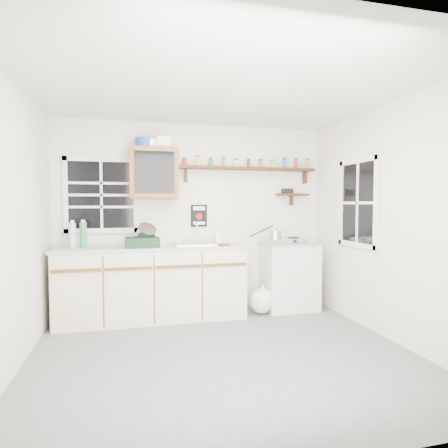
{
  "coord_description": "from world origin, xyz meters",
  "views": [
    {
      "loc": [
        -0.84,
        -3.39,
        1.43
      ],
      "look_at": [
        0.14,
        0.55,
        1.22
      ],
      "focal_mm": 30.0,
      "sensor_mm": 36.0,
      "label": 1
    }
  ],
  "objects_px": {
    "right_cabinet": "(289,276)",
    "hotplate": "(284,240)",
    "main_cabinet": "(153,282)",
    "upper_cabinet": "(154,173)",
    "dish_rack": "(143,239)",
    "spice_shelf": "(249,168)"
  },
  "relations": [
    {
      "from": "right_cabinet",
      "to": "hotplate",
      "type": "xyz_separation_m",
      "value": [
        -0.08,
        -0.02,
        0.49
      ]
    },
    {
      "from": "main_cabinet",
      "to": "upper_cabinet",
      "type": "distance_m",
      "value": 1.37
    },
    {
      "from": "main_cabinet",
      "to": "dish_rack",
      "type": "height_order",
      "value": "dish_rack"
    },
    {
      "from": "right_cabinet",
      "to": "hotplate",
      "type": "height_order",
      "value": "hotplate"
    },
    {
      "from": "upper_cabinet",
      "to": "hotplate",
      "type": "distance_m",
      "value": 1.94
    },
    {
      "from": "upper_cabinet",
      "to": "main_cabinet",
      "type": "bearing_deg",
      "value": -103.68
    },
    {
      "from": "right_cabinet",
      "to": "hotplate",
      "type": "distance_m",
      "value": 0.5
    },
    {
      "from": "spice_shelf",
      "to": "hotplate",
      "type": "xyz_separation_m",
      "value": [
        0.44,
        -0.21,
        -0.99
      ]
    },
    {
      "from": "main_cabinet",
      "to": "dish_rack",
      "type": "xyz_separation_m",
      "value": [
        -0.11,
        -0.11,
        0.55
      ]
    },
    {
      "from": "spice_shelf",
      "to": "hotplate",
      "type": "height_order",
      "value": "spice_shelf"
    },
    {
      "from": "upper_cabinet",
      "to": "dish_rack",
      "type": "bearing_deg",
      "value": -120.66
    },
    {
      "from": "main_cabinet",
      "to": "right_cabinet",
      "type": "bearing_deg",
      "value": 0.79
    },
    {
      "from": "right_cabinet",
      "to": "spice_shelf",
      "type": "bearing_deg",
      "value": 160.08
    },
    {
      "from": "dish_rack",
      "to": "spice_shelf",
      "type": "bearing_deg",
      "value": 9.87
    },
    {
      "from": "main_cabinet",
      "to": "upper_cabinet",
      "type": "xyz_separation_m",
      "value": [
        0.03,
        0.14,
        1.36
      ]
    },
    {
      "from": "right_cabinet",
      "to": "upper_cabinet",
      "type": "relative_size",
      "value": 1.4
    },
    {
      "from": "main_cabinet",
      "to": "hotplate",
      "type": "xyz_separation_m",
      "value": [
        1.76,
        0.01,
        0.48
      ]
    },
    {
      "from": "right_cabinet",
      "to": "hotplate",
      "type": "relative_size",
      "value": 1.6
    },
    {
      "from": "upper_cabinet",
      "to": "dish_rack",
      "type": "xyz_separation_m",
      "value": [
        -0.15,
        -0.25,
        -0.81
      ]
    },
    {
      "from": "upper_cabinet",
      "to": "right_cabinet",
      "type": "bearing_deg",
      "value": -3.76
    },
    {
      "from": "hotplate",
      "to": "upper_cabinet",
      "type": "bearing_deg",
      "value": 168.02
    },
    {
      "from": "dish_rack",
      "to": "hotplate",
      "type": "distance_m",
      "value": 1.87
    }
  ]
}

